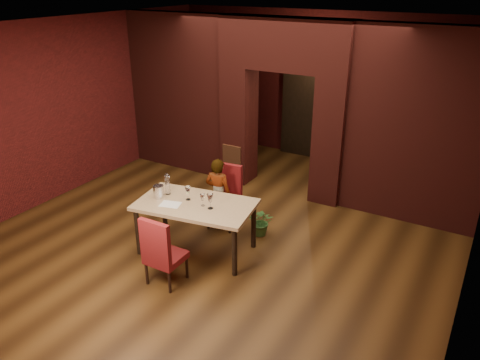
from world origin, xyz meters
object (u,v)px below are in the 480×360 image
object	(u,v)px
chair_near	(165,249)
person_seated	(218,194)
chair_far	(224,197)
dining_table	(196,227)
wine_glass_b	(203,200)
wine_bucket	(159,192)
wine_glass_a	(188,193)
potted_plant	(261,222)
wine_glass_c	(210,201)
water_bottle	(167,184)

from	to	relation	value
chair_near	person_seated	world-z (taller)	person_seated
chair_far	chair_near	bearing A→B (deg)	-91.20
dining_table	wine_glass_b	world-z (taller)	wine_glass_b
person_seated	wine_bucket	xyz separation A→B (m)	(-0.48, -0.88, 0.29)
wine_glass_a	wine_bucket	bearing A→B (deg)	-159.40
person_seated	potted_plant	distance (m)	0.82
wine_glass_b	wine_bucket	xyz separation A→B (m)	(-0.72, -0.11, 0.01)
wine_bucket	potted_plant	distance (m)	1.71
chair_far	person_seated	bearing A→B (deg)	-115.74
person_seated	wine_glass_c	distance (m)	0.93
dining_table	wine_glass_a	xyz separation A→B (m)	(-0.16, 0.04, 0.51)
wine_glass_c	person_seated	bearing A→B (deg)	115.57
potted_plant	wine_glass_b	bearing A→B (deg)	-117.74
water_bottle	wine_glass_b	bearing A→B (deg)	-4.71
wine_glass_a	wine_glass_b	xyz separation A→B (m)	(0.30, -0.05, -0.02)
chair_far	water_bottle	distance (m)	1.05
dining_table	person_seated	distance (m)	0.80
dining_table	person_seated	xyz separation A→B (m)	(-0.09, 0.76, 0.21)
water_bottle	wine_glass_c	bearing A→B (deg)	-5.48
dining_table	potted_plant	world-z (taller)	dining_table
chair_near	water_bottle	bearing A→B (deg)	-54.96
wine_glass_b	wine_glass_c	size ratio (longest dim) A/B	0.80
chair_far	wine_bucket	bearing A→B (deg)	-124.21
chair_near	wine_glass_c	size ratio (longest dim) A/B	4.41
person_seated	potted_plant	xyz separation A→B (m)	(0.71, 0.15, -0.38)
dining_table	wine_glass_a	bearing A→B (deg)	156.79
potted_plant	wine_glass_a	bearing A→B (deg)	-131.83
wine_glass_a	wine_bucket	distance (m)	0.45
chair_far	wine_glass_b	bearing A→B (deg)	-83.79
wine_glass_b	wine_bucket	bearing A→B (deg)	-171.30
chair_far	wine_glass_a	size ratio (longest dim) A/B	4.84
wine_glass_c	water_bottle	bearing A→B (deg)	174.52
potted_plant	wine_bucket	bearing A→B (deg)	-139.40
dining_table	wine_glass_a	world-z (taller)	wine_glass_a
wine_glass_a	wine_bucket	world-z (taller)	wine_glass_a
chair_far	water_bottle	world-z (taller)	water_bottle
chair_near	wine_bucket	bearing A→B (deg)	-47.53
wine_bucket	dining_table	bearing A→B (deg)	11.67
person_seated	water_bottle	xyz separation A→B (m)	(-0.44, -0.72, 0.36)
person_seated	wine_glass_b	bearing A→B (deg)	101.29
dining_table	person_seated	bearing A→B (deg)	87.63
wine_bucket	wine_glass_c	bearing A→B (deg)	5.69
wine_glass_b	water_bottle	bearing A→B (deg)	175.29
wine_glass_b	potted_plant	xyz separation A→B (m)	(0.48, 0.92, -0.66)
wine_glass_a	water_bottle	xyz separation A→B (m)	(-0.38, 0.01, 0.06)
person_seated	wine_glass_b	size ratio (longest dim) A/B	6.68
dining_table	wine_glass_c	distance (m)	0.59
wine_glass_a	chair_near	bearing A→B (deg)	-73.93
dining_table	wine_glass_c	world-z (taller)	wine_glass_c
person_seated	wine_glass_a	bearing A→B (deg)	79.54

